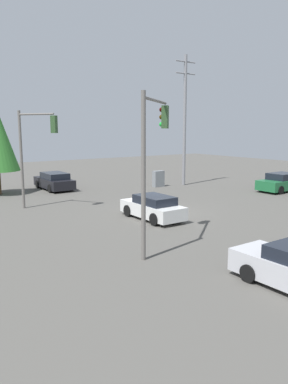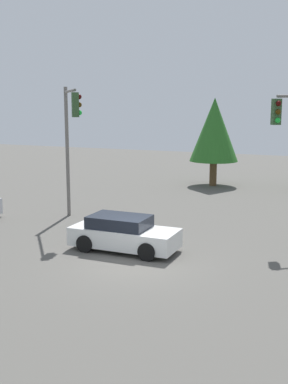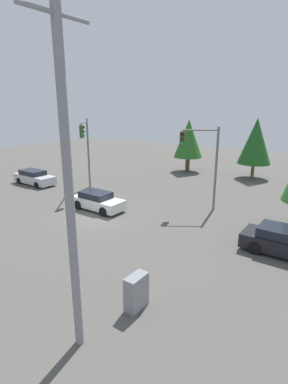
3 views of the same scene
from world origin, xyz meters
name	(u,v)px [view 3 (image 3 of 3)]	position (x,y,z in m)	size (l,w,h in m)	color
ground_plane	(95,217)	(0.00, 0.00, 0.00)	(80.00, 80.00, 0.00)	#54514C
sedan_dark	(287,242)	(1.91, -12.36, 0.71)	(2.06, 4.72, 1.47)	black
sedan_white	(98,201)	(1.29, 1.01, 0.68)	(1.87, 4.25, 1.39)	silver
sedan_silver	(34,177)	(3.14, 11.66, 0.69)	(1.88, 4.79, 1.43)	silver
traffic_signal_main	(86,143)	(4.52, 5.35, 4.48)	(3.13, 2.60, 6.56)	slate
traffic_signal_cross	(203,155)	(5.85, -5.41, 4.24)	(1.78, 2.46, 6.29)	slate
utility_pole_tall	(67,167)	(-8.88, -7.98, 6.08)	(2.20, 0.28, 11.55)	gray
electrical_cabinet	(136,292)	(-6.31, -8.47, 0.71)	(1.02, 0.51, 1.43)	gray
tree_corner	(256,141)	(18.69, -5.59, 4.05)	(3.50, 3.50, 6.49)	brown
tree_behind	(189,139)	(17.66, 1.86, 3.92)	(3.39, 3.39, 6.15)	brown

